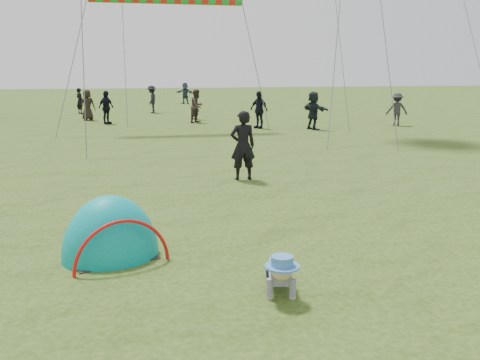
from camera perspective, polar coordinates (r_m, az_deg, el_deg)
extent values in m
plane|color=#234110|center=(7.76, 3.48, -9.97)|extent=(140.00, 140.00, 0.00)
ellipsoid|color=#007681|center=(8.65, -13.57, -7.94)|extent=(1.83, 1.67, 1.95)
imported|color=black|center=(13.86, 0.30, 3.69)|extent=(0.67, 0.45, 1.80)
imported|color=#22232C|center=(30.24, -4.79, 8.00)|extent=(0.53, 0.68, 1.65)
imported|color=black|center=(28.63, -14.09, 7.52)|extent=(0.98, 1.02, 1.71)
imported|color=black|center=(35.10, -9.39, 8.50)|extent=(0.86, 1.23, 1.74)
imported|color=#293545|center=(43.54, -5.88, 9.20)|extent=(1.55, 1.33, 1.69)
imported|color=black|center=(35.55, -16.72, 8.09)|extent=(0.66, 0.70, 1.60)
imported|color=#392A28|center=(28.54, -4.60, 7.87)|extent=(1.07, 1.08, 1.76)
imported|color=black|center=(25.83, 2.02, 7.49)|extent=(0.95, 1.10, 1.77)
imported|color=#29282C|center=(28.20, 16.40, 7.26)|extent=(1.18, 0.88, 1.64)
imported|color=black|center=(30.91, -15.96, 7.69)|extent=(0.93, 0.73, 1.68)
imported|color=black|center=(25.55, 7.83, 7.36)|extent=(1.05, 1.74, 1.79)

